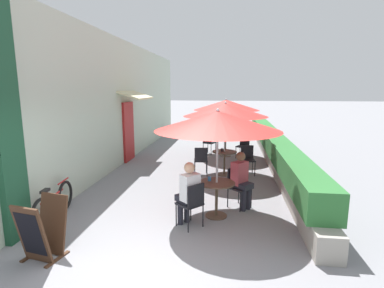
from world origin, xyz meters
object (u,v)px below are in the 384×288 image
(seated_patron_near_right, at_px, (188,191))
(cafe_chair_mid_left, at_px, (248,157))
(cafe_chair_near_right, at_px, (192,202))
(patio_table_mid, at_px, (224,158))
(patio_umbrella_near, at_px, (218,121))
(coffee_cup_mid, at_px, (222,150))
(patio_umbrella_far, at_px, (226,105))
(cafe_chair_far_left, at_px, (209,141))
(patio_table_near, at_px, (217,192))
(patio_table_far, at_px, (225,143))
(cafe_chair_mid_right, at_px, (201,159))
(bicycle_leaning, at_px, (54,204))
(cafe_chair_far_right, at_px, (243,144))
(patio_umbrella_mid, at_px, (225,110))
(coffee_cup_far, at_px, (229,136))
(coffee_cup_near, at_px, (209,179))
(menu_board, at_px, (43,230))
(seated_patron_near_left, at_px, (241,178))
(cafe_chair_near_left, at_px, (237,184))

(seated_patron_near_right, xyz_separation_m, cafe_chair_mid_left, (1.29, 3.69, -0.17))
(cafe_chair_near_right, bearing_deg, patio_table_mid, 34.43)
(patio_umbrella_near, distance_m, patio_table_mid, 3.36)
(coffee_cup_mid, bearing_deg, patio_table_mid, 10.57)
(patio_umbrella_far, xyz_separation_m, cafe_chair_far_left, (-0.67, 0.24, -1.44))
(patio_table_near, bearing_deg, patio_table_far, 89.23)
(cafe_chair_mid_right, bearing_deg, bicycle_leaning, -134.53)
(patio_table_near, relative_size, seated_patron_near_right, 0.59)
(seated_patron_near_right, height_order, cafe_chair_far_right, seated_patron_near_right)
(cafe_chair_near_right, bearing_deg, patio_umbrella_mid, 34.43)
(coffee_cup_far, xyz_separation_m, bicycle_leaning, (-3.40, -6.26, -0.43))
(cafe_chair_far_left, bearing_deg, patio_table_mid, -50.22)
(patio_table_near, bearing_deg, patio_umbrella_near, -135.00)
(cafe_chair_near_right, height_order, cafe_chair_far_left, same)
(coffee_cup_near, bearing_deg, patio_table_mid, 85.28)
(cafe_chair_mid_left, xyz_separation_m, cafe_chair_far_left, (-1.38, 2.65, 0.00))
(patio_umbrella_near, xyz_separation_m, menu_board, (-2.56, -1.86, -1.50))
(seated_patron_near_right, relative_size, cafe_chair_mid_right, 1.44)
(patio_umbrella_near, xyz_separation_m, coffee_cup_near, (-0.15, 0.08, -1.20))
(seated_patron_near_right, relative_size, cafe_chair_mid_left, 1.44)
(patio_table_near, bearing_deg, bicycle_leaning, -169.74)
(seated_patron_near_left, bearing_deg, patio_table_mid, -128.09)
(patio_umbrella_near, height_order, bicycle_leaning, patio_umbrella_near)
(coffee_cup_near, bearing_deg, patio_umbrella_mid, 85.28)
(cafe_chair_mid_left, distance_m, patio_table_far, 2.50)
(patio_umbrella_near, xyz_separation_m, cafe_chair_near_left, (0.42, 0.57, -1.44))
(patio_umbrella_mid, distance_m, patio_table_far, 2.95)
(cafe_chair_mid_left, bearing_deg, patio_umbrella_near, 68.65)
(cafe_chair_near_left, bearing_deg, seated_patron_near_right, 1.66)
(patio_umbrella_far, bearing_deg, seated_patron_near_left, -85.16)
(patio_umbrella_near, bearing_deg, seated_patron_near_right, -135.43)
(patio_table_near, distance_m, cafe_chair_mid_right, 2.92)
(coffee_cup_near, distance_m, cafe_chair_mid_left, 3.26)
(cafe_chair_mid_right, relative_size, patio_table_far, 1.18)
(patio_table_near, relative_size, cafe_chair_mid_left, 0.85)
(patio_umbrella_mid, relative_size, coffee_cup_far, 27.45)
(patio_umbrella_near, bearing_deg, cafe_chair_near_right, -126.43)
(cafe_chair_mid_right, bearing_deg, patio_umbrella_near, -85.64)
(coffee_cup_near, distance_m, cafe_chair_mid_right, 2.82)
(cafe_chair_near_right, bearing_deg, cafe_chair_far_left, 44.12)
(seated_patron_near_right, distance_m, patio_table_mid, 3.58)
(patio_table_near, xyz_separation_m, cafe_chair_far_right, (0.75, 5.35, 0.01))
(cafe_chair_near_left, distance_m, cafe_chair_far_left, 5.36)
(cafe_chair_mid_right, xyz_separation_m, menu_board, (-1.95, -4.72, -0.06))
(seated_patron_near_left, xyz_separation_m, coffee_cup_near, (-0.66, -0.42, 0.08))
(seated_patron_near_left, xyz_separation_m, cafe_chair_far_left, (-1.10, 5.34, -0.17))
(seated_patron_near_right, height_order, coffee_cup_near, seated_patron_near_right)
(cafe_chair_mid_left, xyz_separation_m, cafe_chair_far_right, (-0.04, 2.16, 0.00))
(cafe_chair_far_right, bearing_deg, cafe_chair_mid_right, 87.67)
(cafe_chair_near_right, relative_size, patio_table_far, 1.18)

